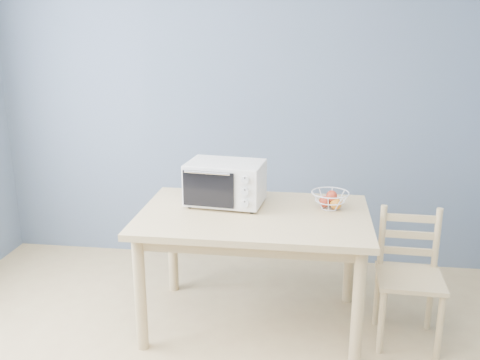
# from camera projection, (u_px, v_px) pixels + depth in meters

# --- Properties ---
(room) EXTENTS (4.01, 4.51, 2.61)m
(room) POSITION_uv_depth(u_px,v_px,m) (175.00, 183.00, 1.95)
(room) COLOR tan
(room) RESTS_ON ground
(dining_table) EXTENTS (1.40, 0.90, 0.75)m
(dining_table) POSITION_uv_depth(u_px,v_px,m) (254.00, 229.00, 3.29)
(dining_table) COLOR #D7B981
(dining_table) RESTS_ON ground
(toaster_oven) EXTENTS (0.51, 0.38, 0.28)m
(toaster_oven) POSITION_uv_depth(u_px,v_px,m) (222.00, 182.00, 3.38)
(toaster_oven) COLOR beige
(toaster_oven) RESTS_ON dining_table
(fruit_basket) EXTENTS (0.27, 0.27, 0.12)m
(fruit_basket) POSITION_uv_depth(u_px,v_px,m) (330.00, 199.00, 3.32)
(fruit_basket) COLOR white
(fruit_basket) RESTS_ON dining_table
(dining_chair) EXTENTS (0.39, 0.39, 0.81)m
(dining_chair) POSITION_uv_depth(u_px,v_px,m) (409.00, 278.00, 3.19)
(dining_chair) COLOR #D7B981
(dining_chair) RESTS_ON ground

